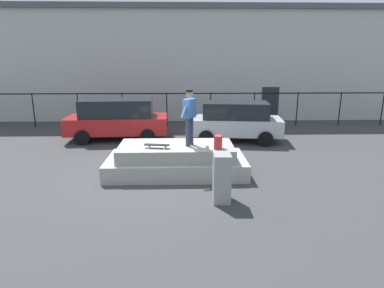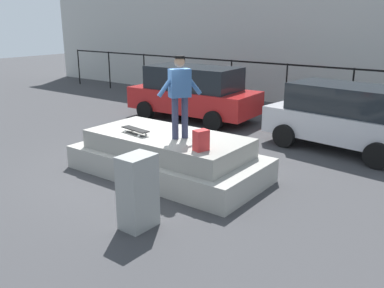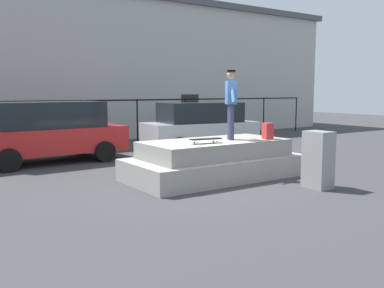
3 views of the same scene
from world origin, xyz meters
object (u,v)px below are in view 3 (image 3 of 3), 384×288
at_px(car_red_hatchback_near, 48,131).
at_px(backpack, 268,131).
at_px(car_silver_hatchback_mid, 200,125).
at_px(skateboard, 206,139).
at_px(utility_box, 318,160).
at_px(skateboarder, 231,99).

bearing_deg(car_red_hatchback_near, backpack, -52.21).
bearing_deg(car_silver_hatchback_mid, car_red_hatchback_near, 175.41).
relative_size(skateboard, car_red_hatchback_near, 0.17).
bearing_deg(backpack, utility_box, 14.59).
bearing_deg(backpack, car_silver_hatchback_mid, -177.73).
xyz_separation_m(skateboard, backpack, (1.88, -0.11, 0.11)).
bearing_deg(car_red_hatchback_near, utility_box, -60.16).
bearing_deg(car_red_hatchback_near, skateboarder, -56.33).
height_order(skateboarder, skateboard, skateboarder).
relative_size(skateboarder, car_red_hatchback_near, 0.38).
distance_m(backpack, car_red_hatchback_near, 6.64).
bearing_deg(skateboarder, car_red_hatchback_near, 123.67).
distance_m(skateboard, car_red_hatchback_near, 5.58).
bearing_deg(car_silver_hatchback_mid, skateboarder, -116.20).
height_order(skateboard, car_red_hatchback_near, car_red_hatchback_near).
relative_size(skateboard, backpack, 1.95).
xyz_separation_m(backpack, car_silver_hatchback_mid, (1.29, 4.81, -0.23)).
bearing_deg(backpack, skateboarder, -99.55).
distance_m(skateboard, car_silver_hatchback_mid, 5.67).
xyz_separation_m(skateboard, car_red_hatchback_near, (-2.19, 5.13, -0.08)).
bearing_deg(utility_box, skateboard, 135.93).
distance_m(skateboarder, car_silver_hatchback_mid, 4.99).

